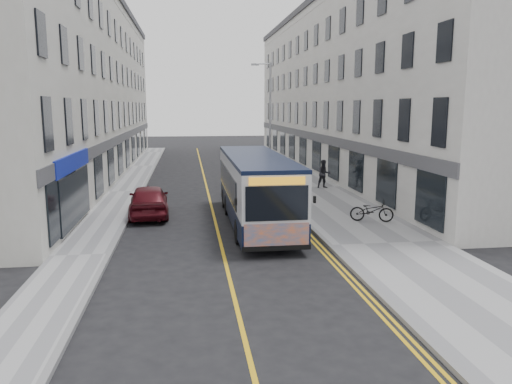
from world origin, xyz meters
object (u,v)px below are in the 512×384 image
object	(u,v)px
streetlamp	(269,119)
car_maroon	(149,200)
pedestrian_near	(275,168)
pedestrian_far	(324,174)
car_white	(246,165)
city_bus	(256,187)
bicycle	(372,210)

from	to	relation	value
streetlamp	car_maroon	world-z (taller)	streetlamp
pedestrian_near	pedestrian_far	xyz separation A→B (m)	(2.69, -2.61, -0.09)
streetlamp	car_white	xyz separation A→B (m)	(-0.97, 5.12, -3.59)
pedestrian_far	car_white	xyz separation A→B (m)	(-4.08, 7.57, -0.22)
streetlamp	car_white	distance (m)	6.33
pedestrian_far	car_white	world-z (taller)	pedestrian_far
streetlamp	city_bus	distance (m)	11.58
pedestrian_far	bicycle	bearing A→B (deg)	-94.77
streetlamp	car_maroon	bearing A→B (deg)	-129.72
pedestrian_far	car_maroon	xyz separation A→B (m)	(-10.36, -6.27, -0.23)
bicycle	pedestrian_far	bearing A→B (deg)	16.37
streetlamp	bicycle	size ratio (longest dim) A/B	4.20
streetlamp	pedestrian_far	xyz separation A→B (m)	(3.11, -2.45, -3.38)
streetlamp	pedestrian_far	distance (m)	5.21
bicycle	pedestrian_near	world-z (taller)	pedestrian_near
streetlamp	car_maroon	distance (m)	11.90
bicycle	pedestrian_far	xyz separation A→B (m)	(0.37, 9.30, 0.39)
pedestrian_far	streetlamp	bearing A→B (deg)	139.27
pedestrian_near	pedestrian_far	bearing A→B (deg)	-58.22
bicycle	car_maroon	xyz separation A→B (m)	(-9.98, 3.03, 0.15)
bicycle	pedestrian_near	xyz separation A→B (m)	(-2.32, 11.90, 0.48)
city_bus	pedestrian_far	world-z (taller)	city_bus
city_bus	pedestrian_far	bearing A→B (deg)	57.22
streetlamp	pedestrian_far	world-z (taller)	streetlamp
pedestrian_near	pedestrian_far	world-z (taller)	pedestrian_near
bicycle	city_bus	bearing A→B (deg)	100.38
city_bus	pedestrian_near	size ratio (longest dim) A/B	5.42
bicycle	pedestrian_near	distance (m)	12.14
streetlamp	car_white	bearing A→B (deg)	100.73
car_white	streetlamp	bearing A→B (deg)	-76.87
pedestrian_near	car_maroon	distance (m)	11.73
car_white	pedestrian_near	bearing A→B (deg)	-71.95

